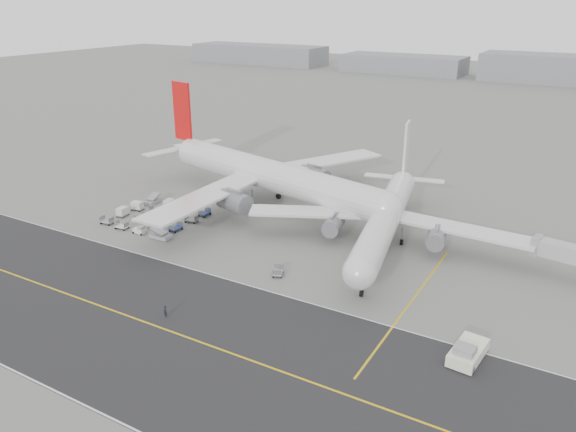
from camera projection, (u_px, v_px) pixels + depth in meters
The scene contains 9 objects.
ground at pixel (222, 270), 91.23m from camera, with size 700.00×700.00×0.00m, color gray.
taxiway at pixel (172, 332), 74.38m from camera, with size 220.00×59.00×0.03m.
horizon_buildings at pixel (571, 84), 286.98m from camera, with size 520.00×28.00×28.00m, color gray, non-canonical shape.
airliner_a at pixel (267, 174), 118.14m from camera, with size 65.53×64.05×23.00m.
airliner_b at pixel (386, 217), 99.46m from camera, with size 49.73×50.75×17.69m.
pushback_tug at pixel (468, 352), 68.36m from camera, with size 3.87×8.96×2.53m.
gse_cluster at pixel (156, 219), 111.97m from camera, with size 21.52×20.75×1.93m, color #98979C, non-canonical shape.
stray_dolly at pixel (278, 275), 89.54m from camera, with size 1.50×2.44×1.50m, color silver, non-canonical shape.
ground_crew_a at pixel (165, 311), 77.49m from camera, with size 0.66×0.43×1.80m, color black.
Camera 1 is at (50.21, -65.42, 41.41)m, focal length 35.00 mm.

